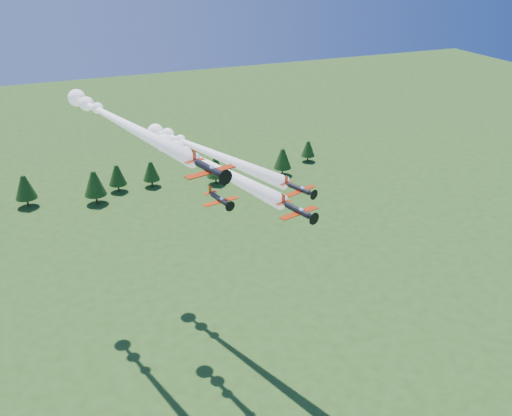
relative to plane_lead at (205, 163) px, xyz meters
name	(u,v)px	position (x,y,z in m)	size (l,w,h in m)	color
ground	(257,395)	(4.13, -15.35, -44.21)	(600.00, 600.00, 0.00)	#2D4D18
plane_lead	(205,163)	(0.00, 0.00, 0.00)	(16.21, 44.54, 3.70)	black
plane_left	(118,120)	(-13.20, 12.38, 6.22)	(19.62, 56.55, 3.70)	black
plane_right	(202,149)	(4.13, 15.76, -3.04)	(21.11, 48.76, 3.70)	black
plane_slot	(220,199)	(0.57, -6.13, -4.91)	(7.00, 7.68, 2.44)	black
treeline	(93,180)	(-11.66, 93.28, -37.45)	(150.80, 19.75, 11.63)	#382314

